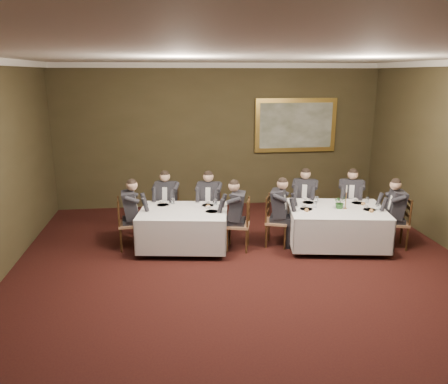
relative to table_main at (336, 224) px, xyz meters
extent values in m
plane|color=black|center=(-1.92, -1.93, -0.45)|extent=(10.00, 10.00, 0.00)
cube|color=silver|center=(-1.92, -1.93, 3.05)|extent=(8.00, 10.00, 0.10)
cube|color=#38311C|center=(-1.92, 3.07, 1.30)|extent=(8.00, 0.10, 3.50)
cube|color=white|center=(-1.92, 3.02, 2.99)|extent=(8.00, 0.10, 0.12)
cube|color=black|center=(0.00, 0.00, 0.28)|extent=(1.92, 1.56, 0.04)
cube|color=white|center=(0.00, 0.00, 0.31)|extent=(1.99, 1.63, 0.02)
cube|color=white|center=(0.00, 0.00, -0.02)|extent=(2.01, 1.65, 0.65)
cube|color=black|center=(-2.92, 0.24, 0.28)|extent=(1.73, 1.40, 0.04)
cube|color=white|center=(-2.92, 0.24, 0.31)|extent=(1.80, 1.47, 0.02)
cube|color=white|center=(-2.92, 0.24, -0.02)|extent=(1.82, 1.49, 0.65)
cube|color=#976E4D|center=(-0.33, 0.99, 0.04)|extent=(0.56, 0.55, 0.05)
cube|color=black|center=(-0.26, 1.16, 0.28)|extent=(0.36, 0.17, 0.54)
cube|color=black|center=(-0.33, 0.99, 0.41)|extent=(0.51, 0.44, 0.55)
sphere|color=tan|center=(-0.33, 0.99, 0.79)|extent=(0.27, 0.27, 0.21)
cube|color=#976E4D|center=(0.63, 0.83, 0.04)|extent=(0.57, 0.56, 0.05)
cube|color=black|center=(0.70, 1.00, 0.28)|extent=(0.36, 0.17, 0.54)
cube|color=black|center=(0.63, 0.83, 0.41)|extent=(0.51, 0.45, 0.55)
sphere|color=tan|center=(0.63, 0.83, 0.79)|extent=(0.27, 0.27, 0.21)
cube|color=#976E4D|center=(-1.12, 0.18, 0.04)|extent=(0.55, 0.56, 0.05)
cube|color=black|center=(-1.30, 0.25, 0.28)|extent=(0.16, 0.37, 0.54)
cube|color=black|center=(-1.12, 0.18, 0.41)|extent=(0.44, 0.50, 0.55)
sphere|color=tan|center=(-1.12, 0.18, 0.79)|extent=(0.27, 0.27, 0.21)
cube|color=#976E4D|center=(1.12, -0.18, 0.04)|extent=(0.51, 0.52, 0.05)
cube|color=black|center=(1.31, -0.23, 0.28)|extent=(0.12, 0.38, 0.54)
cube|color=black|center=(1.12, -0.18, 0.41)|extent=(0.40, 0.48, 0.55)
sphere|color=tan|center=(1.12, -0.18, 0.79)|extent=(0.25, 0.25, 0.21)
cube|color=#976E4D|center=(-3.24, 1.13, 0.04)|extent=(0.53, 0.52, 0.05)
cube|color=black|center=(-3.19, 1.32, 0.28)|extent=(0.38, 0.12, 0.54)
cube|color=black|center=(-3.24, 1.13, 0.41)|extent=(0.48, 0.41, 0.55)
sphere|color=tan|center=(-3.24, 1.13, 0.79)|extent=(0.26, 0.26, 0.21)
cube|color=#976E4D|center=(-2.36, 1.00, 0.04)|extent=(0.54, 0.53, 0.05)
cube|color=black|center=(-2.31, 1.18, 0.28)|extent=(0.37, 0.14, 0.54)
cube|color=black|center=(-2.36, 1.00, 0.41)|extent=(0.49, 0.42, 0.55)
sphere|color=tan|center=(-2.36, 1.00, 0.79)|extent=(0.26, 0.26, 0.21)
cube|color=#976E4D|center=(-1.90, 0.09, 0.04)|extent=(0.52, 0.53, 0.05)
cube|color=black|center=(-1.72, 0.04, 0.28)|extent=(0.13, 0.38, 0.54)
cube|color=black|center=(-1.90, 0.09, 0.41)|extent=(0.41, 0.48, 0.55)
sphere|color=tan|center=(-1.90, 0.09, 0.79)|extent=(0.26, 0.26, 0.21)
cube|color=#976E4D|center=(-3.94, 0.39, 0.04)|extent=(0.46, 0.48, 0.05)
cube|color=black|center=(-4.13, 0.37, 0.28)|extent=(0.07, 0.38, 0.54)
cube|color=black|center=(-3.94, 0.39, 0.41)|extent=(0.35, 0.45, 0.55)
sphere|color=tan|center=(-3.94, 0.39, 0.79)|extent=(0.23, 0.23, 0.21)
imported|color=#2D5926|center=(0.05, 0.00, 0.45)|extent=(0.27, 0.24, 0.27)
cylinder|color=#BE813A|center=(0.15, -0.03, 0.33)|extent=(0.07, 0.07, 0.02)
cylinder|color=#BE813A|center=(0.15, -0.03, 0.49)|extent=(0.02, 0.02, 0.32)
cylinder|color=white|center=(0.15, -0.03, 0.72)|extent=(0.02, 0.02, 0.14)
cylinder|color=white|center=(-0.42, 0.45, 0.32)|extent=(0.25, 0.25, 0.01)
cylinder|color=white|center=(-0.42, 0.60, 0.35)|extent=(0.08, 0.08, 0.05)
cylinder|color=white|center=(-0.25, 0.45, 0.39)|extent=(0.06, 0.06, 0.14)
cylinder|color=white|center=(-3.31, 0.65, 0.32)|extent=(0.25, 0.25, 0.01)
cylinder|color=white|center=(-3.31, 0.80, 0.35)|extent=(0.08, 0.08, 0.05)
cylinder|color=white|center=(-3.14, 0.65, 0.39)|extent=(0.06, 0.06, 0.14)
cube|color=gold|center=(0.00, 3.01, 1.55)|extent=(2.05, 0.08, 1.33)
cube|color=#4D5438|center=(0.00, 2.97, 1.55)|extent=(1.83, 0.01, 1.11)
camera|label=1|loc=(-3.13, -7.63, 2.80)|focal=35.00mm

